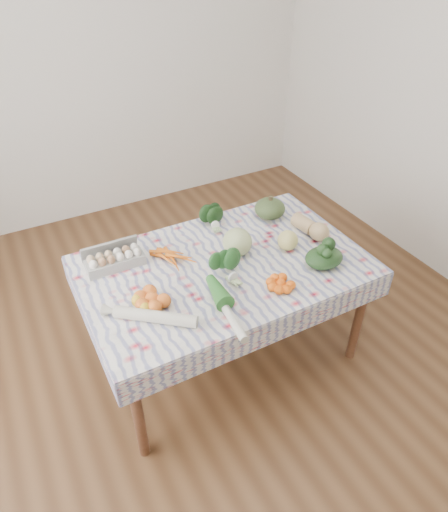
{
  "coord_description": "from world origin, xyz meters",
  "views": [
    {
      "loc": [
        -1.01,
        -1.87,
        2.41
      ],
      "look_at": [
        0.0,
        0.0,
        0.82
      ],
      "focal_mm": 32.0,
      "sensor_mm": 36.0,
      "label": 1
    }
  ],
  "objects_px": {
    "kabocha_squash": "(270,208)",
    "grapefruit": "(288,240)",
    "dining_table": "(224,275)",
    "butternut_squash": "(311,226)",
    "egg_carton": "(115,260)",
    "cabbage": "(237,242)"
  },
  "relations": [
    {
      "from": "dining_table",
      "to": "egg_carton",
      "type": "relative_size",
      "value": 4.74
    },
    {
      "from": "egg_carton",
      "to": "grapefruit",
      "type": "bearing_deg",
      "value": -17.63
    },
    {
      "from": "butternut_squash",
      "to": "grapefruit",
      "type": "xyz_separation_m",
      "value": [
        -0.22,
        -0.06,
        0.0
      ]
    },
    {
      "from": "kabocha_squash",
      "to": "grapefruit",
      "type": "bearing_deg",
      "value": -106.16
    },
    {
      "from": "egg_carton",
      "to": "kabocha_squash",
      "type": "xyz_separation_m",
      "value": [
        1.09,
        0.04,
        0.02
      ]
    },
    {
      "from": "cabbage",
      "to": "egg_carton",
      "type": "bearing_deg",
      "value": 161.63
    },
    {
      "from": "dining_table",
      "to": "kabocha_squash",
      "type": "xyz_separation_m",
      "value": [
        0.52,
        0.31,
        0.15
      ]
    },
    {
      "from": "dining_table",
      "to": "butternut_squash",
      "type": "distance_m",
      "value": 0.66
    },
    {
      "from": "grapefruit",
      "to": "egg_carton",
      "type": "bearing_deg",
      "value": 161.64
    },
    {
      "from": "egg_carton",
      "to": "kabocha_squash",
      "type": "bearing_deg",
      "value": 2.73
    },
    {
      "from": "kabocha_squash",
      "to": "butternut_squash",
      "type": "xyz_separation_m",
      "value": [
        0.12,
        -0.3,
        -0.01
      ]
    },
    {
      "from": "egg_carton",
      "to": "dining_table",
      "type": "bearing_deg",
      "value": -25.2
    },
    {
      "from": "egg_carton",
      "to": "kabocha_squash",
      "type": "relative_size",
      "value": 1.63
    },
    {
      "from": "egg_carton",
      "to": "butternut_squash",
      "type": "xyz_separation_m",
      "value": [
        1.21,
        -0.26,
        0.02
      ]
    },
    {
      "from": "kabocha_squash",
      "to": "butternut_squash",
      "type": "bearing_deg",
      "value": -68.46
    },
    {
      "from": "dining_table",
      "to": "kabocha_squash",
      "type": "bearing_deg",
      "value": 31.17
    },
    {
      "from": "kabocha_squash",
      "to": "grapefruit",
      "type": "distance_m",
      "value": 0.38
    },
    {
      "from": "egg_carton",
      "to": "grapefruit",
      "type": "height_order",
      "value": "grapefruit"
    },
    {
      "from": "butternut_squash",
      "to": "kabocha_squash",
      "type": "bearing_deg",
      "value": 103.23
    },
    {
      "from": "cabbage",
      "to": "kabocha_squash",
      "type": "bearing_deg",
      "value": 33.35
    },
    {
      "from": "butternut_squash",
      "to": "grapefruit",
      "type": "bearing_deg",
      "value": -172.13
    },
    {
      "from": "butternut_squash",
      "to": "grapefruit",
      "type": "distance_m",
      "value": 0.23
    }
  ]
}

